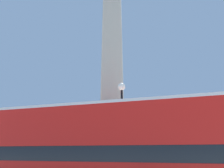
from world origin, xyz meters
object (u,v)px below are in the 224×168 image
object	(u,v)px
bus_b	(84,153)
equestrian_statue	(33,158)
monument_column	(112,87)
street_lamp	(122,123)

from	to	relation	value
bus_b	equestrian_statue	distance (m)	13.96
equestrian_statue	monument_column	bearing A→B (deg)	-24.22
bus_b	monument_column	bearing A→B (deg)	94.54
street_lamp	equestrian_statue	bearing A→B (deg)	149.89
bus_b	street_lamp	bearing A→B (deg)	66.88
monument_column	street_lamp	distance (m)	6.10
monument_column	equestrian_statue	world-z (taller)	monument_column
equestrian_statue	street_lamp	bearing A→B (deg)	-40.05
bus_b	equestrian_statue	xyz separation A→B (m)	(-10.28, 9.44, -0.55)
street_lamp	monument_column	bearing A→B (deg)	114.18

